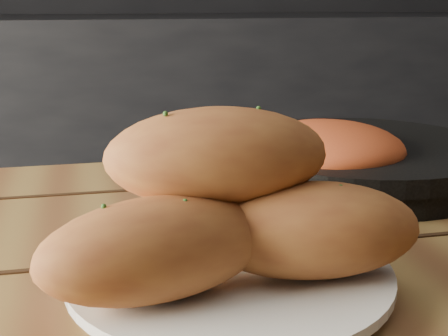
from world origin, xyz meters
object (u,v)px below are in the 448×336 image
at_px(bread_rolls, 223,208).
at_px(plate, 230,277).
at_px(skillet, 361,160).
at_px(bowl, 327,159).

bearing_deg(bread_rolls, plate, 30.96).
height_order(plate, bread_rolls, bread_rolls).
xyz_separation_m(plate, skillet, (0.22, 0.26, 0.01)).
height_order(plate, skillet, skillet).
xyz_separation_m(bread_rolls, skillet, (0.23, 0.26, -0.04)).
bearing_deg(plate, bread_rolls, -149.04).
bearing_deg(bread_rolls, bowl, 53.58).
bearing_deg(skillet, bread_rolls, -131.49).
bearing_deg(bread_rolls, skillet, 48.51).
bearing_deg(bowl, bread_rolls, -126.42).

